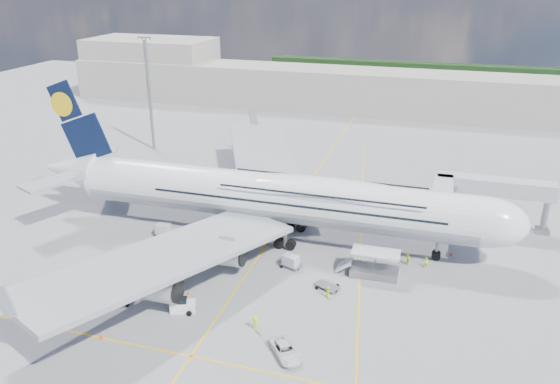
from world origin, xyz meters
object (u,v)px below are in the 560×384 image
(jet_bridge, at_px, (474,192))
(crew_loader, at_px, (407,259))
(dolly_row_b, at_px, (121,300))
(cone_wing_left_inner, at_px, (273,207))
(crew_wing, at_px, (220,244))
(cone_wing_left_outer, at_px, (259,170))
(catering_truck_outer, at_px, (277,162))
(crew_tug, at_px, (255,323))
(crew_van, at_px, (328,292))
(cargo_loader, at_px, (373,267))
(catering_truck_inner, at_px, (273,184))
(service_van, at_px, (285,350))
(cone_wing_right_inner, at_px, (188,293))
(dolly_row_c, at_px, (193,262))
(dolly_nose_far, at_px, (327,286))
(dolly_nose_near, at_px, (291,261))
(cone_nose, at_px, (451,254))
(light_mast, at_px, (149,93))
(cone_wing_right_outer, at_px, (101,336))
(dolly_row_a, at_px, (126,286))
(dolly_back, at_px, (163,230))
(crew_nose, at_px, (426,263))
(baggage_tug, at_px, (183,306))
(airliner, at_px, (274,197))
(cone_tail, at_px, (119,200))

(jet_bridge, xyz_separation_m, crew_loader, (-8.72, -13.78, -5.92))
(dolly_row_b, distance_m, cone_wing_left_inner, 34.84)
(crew_wing, bearing_deg, cone_wing_left_outer, 8.25)
(catering_truck_outer, xyz_separation_m, crew_tug, (13.42, -52.83, -0.82))
(crew_loader, bearing_deg, crew_van, -66.09)
(cargo_loader, height_order, cone_wing_left_outer, cargo_loader)
(catering_truck_inner, xyz_separation_m, service_van, (15.22, -44.31, -1.06))
(crew_van, relative_size, cone_wing_right_inner, 3.36)
(dolly_row_c, xyz_separation_m, crew_loader, (28.96, 9.62, 0.06))
(cargo_loader, relative_size, catering_truck_inner, 1.30)
(dolly_nose_far, relative_size, cone_wing_left_outer, 6.10)
(crew_wing, bearing_deg, dolly_nose_near, -101.01)
(dolly_row_c, xyz_separation_m, crew_tug, (13.13, -11.06, 0.08))
(cone_nose, xyz_separation_m, cone_wing_right_inner, (-32.67, -20.71, 0.00))
(light_mast, height_order, cone_wing_right_outer, light_mast)
(crew_van, bearing_deg, dolly_row_a, 60.73)
(light_mast, xyz_separation_m, dolly_back, (23.29, -39.54, -12.19))
(crew_nose, height_order, crew_wing, crew_nose)
(catering_truck_inner, relative_size, cone_wing_right_outer, 10.71)
(dolly_row_b, bearing_deg, cone_wing_right_outer, -91.83)
(dolly_row_b, relative_size, baggage_tug, 0.97)
(dolly_row_b, bearing_deg, crew_loader, 15.58)
(airliner, distance_m, baggage_tug, 23.88)
(dolly_row_b, relative_size, dolly_row_c, 1.14)
(dolly_row_b, height_order, crew_wing, crew_wing)
(dolly_row_c, xyz_separation_m, crew_nose, (31.60, 9.45, -0.05))
(catering_truck_outer, bearing_deg, cone_wing_left_inner, -60.00)
(cone_wing_left_inner, distance_m, cone_tail, 28.22)
(crew_nose, bearing_deg, crew_tug, -146.48)
(baggage_tug, bearing_deg, dolly_back, 104.76)
(crew_tug, relative_size, cone_wing_left_outer, 3.18)
(cone_tail, bearing_deg, crew_van, -24.62)
(catering_truck_inner, bearing_deg, crew_loader, -24.91)
(light_mast, relative_size, cone_wing_right_outer, 41.47)
(airliner, bearing_deg, cone_tail, 170.51)
(crew_tug, bearing_deg, light_mast, 117.09)
(dolly_back, relative_size, crew_tug, 1.58)
(dolly_nose_near, bearing_deg, baggage_tug, -104.46)
(jet_bridge, relative_size, dolly_row_a, 6.65)
(crew_wing, bearing_deg, cone_nose, -77.07)
(catering_truck_inner, height_order, crew_wing, catering_truck_inner)
(catering_truck_inner, height_order, crew_loader, catering_truck_inner)
(crew_wing, relative_size, cone_wing_right_inner, 3.24)
(service_van, bearing_deg, cone_wing_right_outer, 150.17)
(dolly_row_a, bearing_deg, catering_truck_outer, 91.21)
(crew_van, distance_m, cone_wing_right_inner, 18.08)
(jet_bridge, bearing_deg, dolly_row_a, -143.87)
(crew_tug, xyz_separation_m, cone_tail, (-36.04, 28.71, -0.65))
(baggage_tug, distance_m, cone_wing_left_inner, 33.02)
(dolly_nose_far, xyz_separation_m, catering_truck_outer, (-19.62, 41.58, 1.40))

